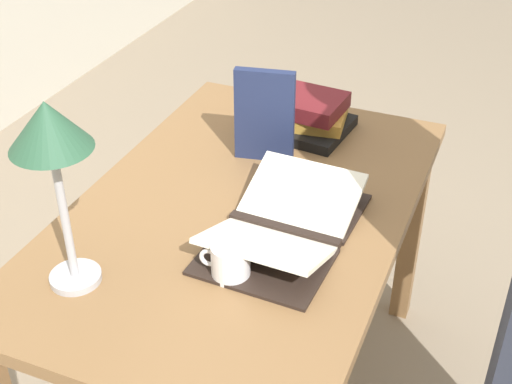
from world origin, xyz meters
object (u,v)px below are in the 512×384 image
at_px(book_stack_tall, 301,114).
at_px(open_book, 285,225).
at_px(coffee_mug, 230,261).
at_px(book_standing_upright, 264,116).
at_px(reading_lamp, 51,140).

bearing_deg(book_stack_tall, open_book, -164.64).
relative_size(open_book, book_stack_tall, 1.58).
distance_m(book_stack_tall, coffee_mug, 0.68).
height_order(book_standing_upright, reading_lamp, reading_lamp).
distance_m(book_stack_tall, reading_lamp, 0.90).
height_order(book_stack_tall, book_standing_upright, book_standing_upright).
xyz_separation_m(open_book, coffee_mug, (-0.19, 0.06, 0.02)).
bearing_deg(open_book, coffee_mug, 165.79).
bearing_deg(open_book, book_standing_upright, 32.05).
bearing_deg(book_stack_tall, reading_lamp, 165.01).
distance_m(book_stack_tall, book_standing_upright, 0.21).
bearing_deg(reading_lamp, open_book, -47.42).
xyz_separation_m(open_book, book_standing_upright, (0.30, 0.17, 0.10)).
height_order(open_book, reading_lamp, reading_lamp).
distance_m(book_standing_upright, reading_lamp, 0.69).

